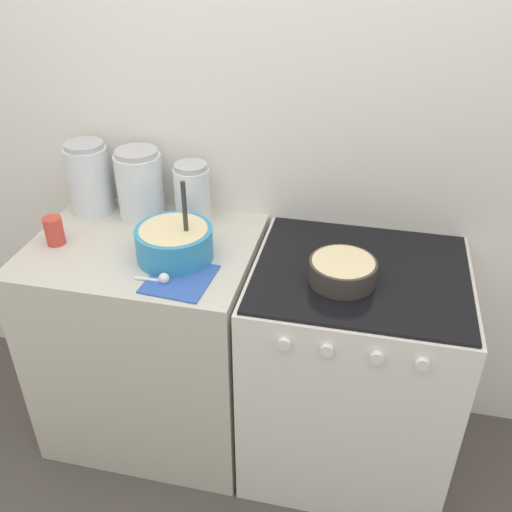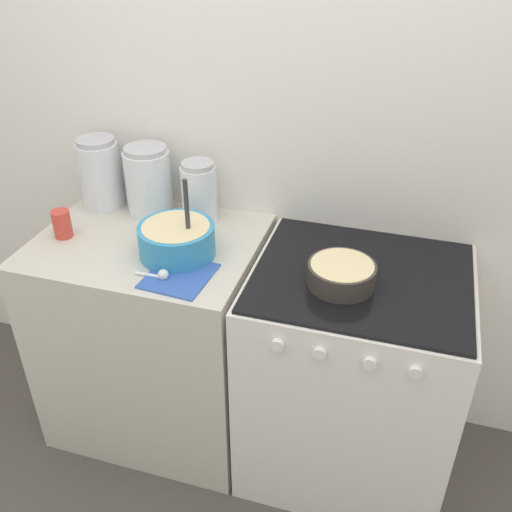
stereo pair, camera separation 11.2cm
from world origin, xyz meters
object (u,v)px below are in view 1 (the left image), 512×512
(baking_pan, at_px, (343,270))
(storage_jar_left, at_px, (90,182))
(mixing_bowl, at_px, (174,241))
(storage_jar_middle, at_px, (140,188))
(storage_jar_right, at_px, (192,197))
(tin_can, at_px, (54,231))
(stove, at_px, (350,369))

(baking_pan, xyz_separation_m, storage_jar_left, (-1.01, 0.28, 0.08))
(mixing_bowl, distance_m, baking_pan, 0.57)
(mixing_bowl, height_order, baking_pan, mixing_bowl)
(storage_jar_left, height_order, storage_jar_middle, storage_jar_left)
(mixing_bowl, bearing_deg, storage_jar_right, 94.31)
(storage_jar_middle, height_order, tin_can, storage_jar_middle)
(stove, xyz_separation_m, tin_can, (-1.08, -0.06, 0.50))
(baking_pan, xyz_separation_m, storage_jar_right, (-0.59, 0.28, 0.06))
(baking_pan, height_order, storage_jar_middle, storage_jar_middle)
(baking_pan, bearing_deg, storage_jar_right, 154.48)
(storage_jar_left, distance_m, tin_can, 0.28)
(stove, height_order, storage_jar_left, storage_jar_left)
(stove, distance_m, storage_jar_right, 0.88)
(tin_can, bearing_deg, stove, 3.14)
(storage_jar_right, bearing_deg, storage_jar_middle, -180.00)
(storage_jar_left, height_order, tin_can, storage_jar_left)
(stove, bearing_deg, storage_jar_left, 168.85)
(storage_jar_left, relative_size, tin_can, 2.71)
(storage_jar_right, distance_m, tin_can, 0.51)
(stove, relative_size, storage_jar_right, 3.81)
(mixing_bowl, xyz_separation_m, storage_jar_left, (-0.43, 0.27, 0.06))
(mixing_bowl, relative_size, storage_jar_right, 1.25)
(storage_jar_left, bearing_deg, storage_jar_right, 0.00)
(stove, bearing_deg, tin_can, -176.86)
(storage_jar_left, bearing_deg, storage_jar_middle, 0.00)
(storage_jar_left, xyz_separation_m, tin_can, (-0.02, -0.27, -0.07))
(stove, bearing_deg, storage_jar_middle, 166.26)
(storage_jar_left, bearing_deg, tin_can, -93.29)
(baking_pan, distance_m, storage_jar_right, 0.66)
(storage_jar_middle, bearing_deg, storage_jar_left, -180.00)
(storage_jar_middle, bearing_deg, storage_jar_right, 0.00)
(baking_pan, bearing_deg, mixing_bowl, 178.26)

